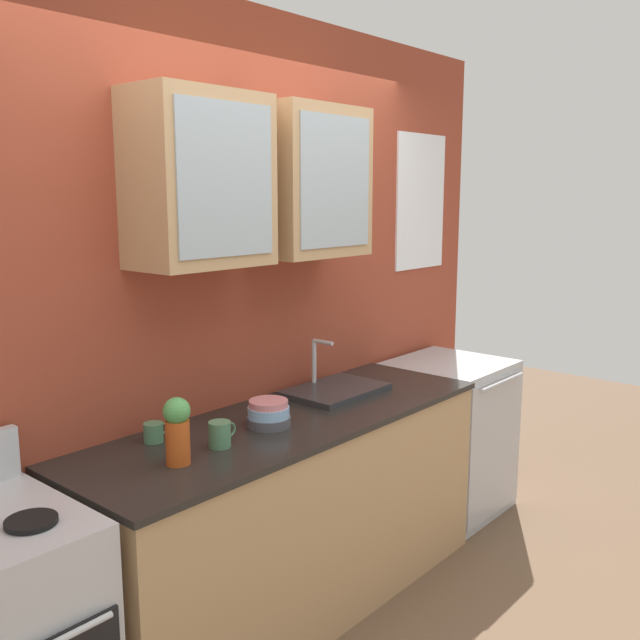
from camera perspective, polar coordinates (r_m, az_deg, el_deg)
ground_plane at (r=3.53m, az=-2.27°, el=-21.95°), size 10.00×10.00×0.00m
back_wall_unit at (r=3.27m, az=-6.82°, el=2.84°), size 4.00×0.42×2.71m
counter at (r=3.31m, az=-2.33°, el=-15.30°), size 2.09×0.67×0.90m
sink_faucet at (r=3.50m, az=1.20°, el=-5.61°), size 0.49×0.34×0.26m
bowl_stack at (r=3.02m, az=-4.18°, el=-7.55°), size 0.19×0.19×0.11m
vase at (r=2.63m, az=-11.47°, el=-8.62°), size 0.10×0.10×0.25m
cup_near_sink at (r=2.91m, az=-13.29°, el=-8.82°), size 0.11×0.08×0.08m
cup_near_bowls at (r=2.80m, az=-8.08°, el=-9.12°), size 0.13×0.09×0.10m
dishwasher at (r=4.33m, az=10.33°, el=-9.19°), size 0.64×0.66×0.90m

